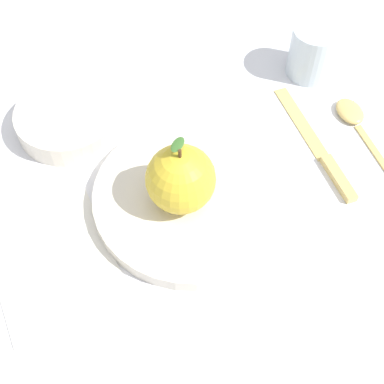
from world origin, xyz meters
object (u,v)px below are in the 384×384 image
Objects in this scene: cup at (314,49)px; linen_napkin at (51,255)px; spoon at (357,122)px; knife at (320,151)px; apple at (181,179)px; side_bowl at (67,118)px; dinner_plate at (192,196)px.

cup is 0.42× the size of linen_napkin.
spoon is (-0.11, -0.02, -0.04)m from cup.
knife is 1.14× the size of linen_napkin.
knife is at bearing -78.18° from apple.
side_bowl reaches higher than spoon.
side_bowl is 1.80× the size of cup.
dinner_plate is 0.05m from apple.
dinner_plate reaches higher than knife.
cup is 0.36× the size of knife.
knife is at bearing -79.01° from linen_napkin.
apple reaches higher than linen_napkin.
apple is at bearing 106.14° from spoon.
dinner_plate is at bearing -67.53° from apple.
knife is (0.03, -0.18, -0.01)m from dinner_plate.
side_bowl is 0.35m from cup.
apple is at bearing 128.63° from cup.
side_bowl reaches higher than knife.
knife is 1.17× the size of spoon.
side_bowl is at bearing -12.57° from linen_napkin.
apple reaches higher than dinner_plate.
knife is at bearing 164.53° from cup.
cup is (0.18, -0.22, 0.03)m from dinner_plate.
side_bowl is 0.19m from linen_napkin.
apple is at bearing 112.47° from dinner_plate.
spoon is at bearing -76.16° from linen_napkin.
knife is 0.07m from spoon.
cup reaches higher than spoon.
linen_napkin is (-0.21, 0.39, -0.04)m from cup.
dinner_plate reaches higher than linen_napkin.
linen_napkin is (-0.19, 0.04, -0.02)m from side_bowl.
knife reaches higher than linen_napkin.
side_bowl is (0.15, 0.13, 0.01)m from dinner_plate.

